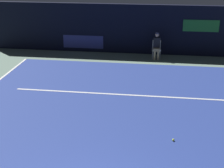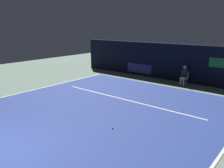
# 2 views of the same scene
# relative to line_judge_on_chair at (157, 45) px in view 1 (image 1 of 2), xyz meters

# --- Properties ---
(ground_plane) EXTENTS (32.97, 32.97, 0.00)m
(ground_plane) POSITION_rel_line_judge_on_chair_xyz_m (-1.10, -7.09, -0.69)
(ground_plane) COLOR slate
(court_surface) EXTENTS (11.06, 12.04, 0.01)m
(court_surface) POSITION_rel_line_judge_on_chair_xyz_m (-1.10, -7.09, -0.68)
(court_surface) COLOR navy
(court_surface) RESTS_ON ground
(line_service) EXTENTS (8.63, 0.10, 0.01)m
(line_service) POSITION_rel_line_judge_on_chair_xyz_m (-1.10, -4.98, -0.67)
(line_service) COLOR white
(line_service) RESTS_ON court_surface
(back_wall) EXTENTS (16.41, 0.33, 2.60)m
(back_wall) POSITION_rel_line_judge_on_chair_xyz_m (-1.10, 0.88, 0.61)
(back_wall) COLOR black
(back_wall) RESTS_ON ground
(line_judge_on_chair) EXTENTS (0.46, 0.54, 1.32)m
(line_judge_on_chair) POSITION_rel_line_judge_on_chair_xyz_m (0.00, 0.00, 0.00)
(line_judge_on_chair) COLOR white
(line_judge_on_chair) RESTS_ON ground
(tennis_ball) EXTENTS (0.07, 0.07, 0.07)m
(tennis_ball) POSITION_rel_line_judge_on_chair_xyz_m (0.64, -8.15, -0.64)
(tennis_ball) COLOR #CCE033
(tennis_ball) RESTS_ON court_surface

